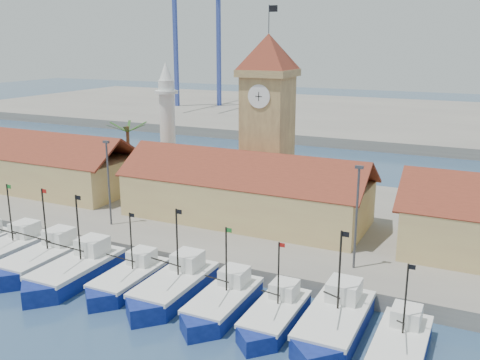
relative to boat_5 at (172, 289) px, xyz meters
The scene contains 20 objects.
ground 3.41m from the boat_5, 113.48° to the right, with size 400.00×400.00×0.00m, color navy.
quay 21.00m from the boat_5, 93.60° to the left, with size 140.00×32.00×1.50m, color gray.
terminal 106.97m from the boat_5, 90.71° to the left, with size 240.00×80.00×2.00m, color gray.
boat_1 18.64m from the boat_5, behind, with size 3.73×10.23×7.74m.
boat_2 13.97m from the boat_5, behind, with size 3.83×10.49×7.94m.
boat_3 9.47m from the boat_5, behind, with size 3.90×10.69×8.09m.
boat_4 4.39m from the boat_5, behind, with size 3.33×9.13×6.91m.
boat_5 is the anchor object (origin of this frame).
boat_6 4.79m from the boat_5, ahead, with size 3.44×9.41×7.12m.
boat_7 9.15m from the boat_5, ahead, with size 3.22×8.81×6.67m.
boat_8 13.50m from the boat_5, ahead, with size 3.91×10.70×8.10m.
boat_9 18.25m from the boat_5, ahead, with size 3.29×9.02×6.82m.
hall_left 37.52m from the boat_5, 153.02° to the left, with size 31.20×10.13×7.61m.
hall_center 17.31m from the boat_5, 94.45° to the left, with size 27.04×10.13×7.61m.
clock_tower 25.56m from the boat_5, 93.29° to the left, with size 5.80×5.80×22.70m.
minaret 31.13m from the boat_5, 123.18° to the left, with size 3.00×3.00×16.30m.
palm_tree 31.80m from the boat_5, 132.88° to the left, with size 5.60×5.03×8.39m.
lamp_posts 10.64m from the boat_5, 95.23° to the left, with size 80.70×0.25×9.03m.
crane_blue_far 118.17m from the boat_5, 122.15° to the left, with size 1.00×33.07×44.86m.
crane_blue_near 117.22m from the boat_5, 116.18° to the left, with size 1.00×34.10×38.40m.
Camera 1 is at (23.51, -30.57, 20.45)m, focal length 40.00 mm.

